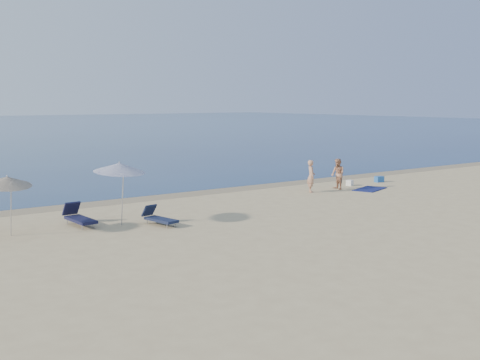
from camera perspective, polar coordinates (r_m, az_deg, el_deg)
name	(u,v)px	position (r m, az deg, el deg)	size (l,w,h in m)	color
wet_sand_strip	(240,188)	(31.10, -0.04, -0.81)	(240.00, 1.60, 0.00)	#847254
person_left	(311,176)	(29.97, 6.76, 0.36)	(0.59, 0.38, 1.61)	tan
person_right	(338,174)	(31.16, 9.26, 0.56)	(0.77, 0.60, 1.58)	#AE785B
beach_towel	(370,189)	(31.52, 12.20, -0.84)	(2.00, 1.11, 0.03)	#0D1345
white_bag	(350,183)	(32.68, 10.36, -0.27)	(0.35, 0.30, 0.30)	white
blue_cooler	(379,179)	(34.43, 13.06, 0.08)	(0.46, 0.33, 0.33)	#1F58AB
umbrella_near	(119,167)	(22.20, -11.36, 1.17)	(2.27, 2.28, 2.42)	silver
umbrella_far	(7,181)	(21.59, -21.19, -0.09)	(1.69, 1.71, 2.16)	silver
lounger_left	(79,218)	(22.68, -15.02, -3.47)	(0.69, 1.85, 0.80)	black
lounger_right	(159,218)	(22.25, -7.68, -3.59)	(0.81, 1.64, 0.69)	#141C39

